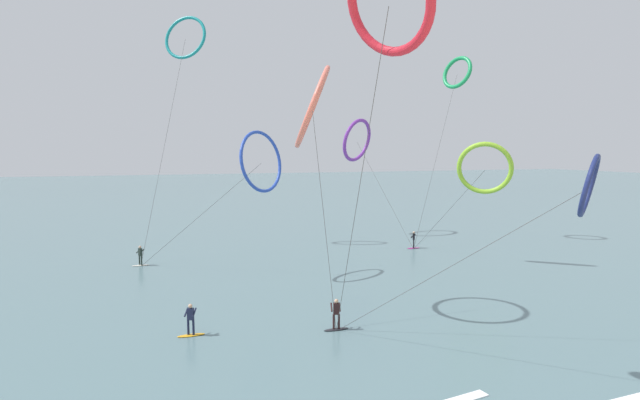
# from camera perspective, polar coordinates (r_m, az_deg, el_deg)

# --- Properties ---
(sea_water) EXTENTS (400.00, 200.00, 0.08)m
(sea_water) POSITION_cam_1_polar(r_m,az_deg,el_deg) (113.90, -14.24, 0.66)
(sea_water) COLOR slate
(sea_water) RESTS_ON ground
(surfer_charcoal) EXTENTS (1.40, 0.63, 1.70)m
(surfer_charcoal) POSITION_cam_1_polar(r_m,az_deg,el_deg) (26.98, 1.91, -13.41)
(surfer_charcoal) COLOR black
(surfer_charcoal) RESTS_ON ground
(surfer_ivory) EXTENTS (1.40, 0.72, 1.70)m
(surfer_ivory) POSITION_cam_1_polar(r_m,az_deg,el_deg) (43.95, -20.20, -6.25)
(surfer_ivory) COLOR silver
(surfer_ivory) RESTS_ON ground
(surfer_magenta) EXTENTS (1.40, 0.71, 1.70)m
(surfer_magenta) POSITION_cam_1_polar(r_m,az_deg,el_deg) (49.39, 10.86, -4.71)
(surfer_magenta) COLOR #CC288E
(surfer_magenta) RESTS_ON ground
(surfer_amber) EXTENTS (1.40, 0.68, 1.70)m
(surfer_amber) POSITION_cam_1_polar(r_m,az_deg,el_deg) (27.01, -14.84, -13.57)
(surfer_amber) COLOR orange
(surfer_amber) RESTS_ON ground
(kite_teal) EXTENTS (7.01, 10.04, 23.07)m
(kite_teal) POSITION_cam_1_polar(r_m,az_deg,el_deg) (52.45, -15.43, 17.78)
(kite_teal) COLOR teal
(kite_teal) RESTS_ON ground
(kite_navy) EXTENTS (12.05, 7.37, 9.57)m
(kite_navy) POSITION_cam_1_polar(r_m,az_deg,el_deg) (26.56, 28.82, 1.43)
(kite_navy) COLOR navy
(kite_navy) RESTS_ON ground
(kite_violet) EXTENTS (5.15, 11.72, 13.41)m
(kite_violet) POSITION_cam_1_polar(r_m,az_deg,el_deg) (56.33, 4.34, 6.95)
(kite_violet) COLOR purple
(kite_violet) RESTS_ON ground
(kite_coral) EXTENTS (3.52, 5.76, 14.51)m
(kite_coral) POSITION_cam_1_polar(r_m,az_deg,el_deg) (28.37, -0.89, 10.75)
(kite_coral) COLOR #EA7260
(kite_coral) RESTS_ON ground
(kite_crimson) EXTENTS (3.07, 9.65, 16.90)m
(kite_crimson) POSITION_cam_1_polar(r_m,az_deg,el_deg) (19.04, 8.02, 21.94)
(kite_crimson) COLOR red
(kite_crimson) RESTS_ON ground
(kite_emerald) EXTENTS (8.00, 5.21, 19.80)m
(kite_emerald) POSITION_cam_1_polar(r_m,az_deg,el_deg) (55.59, 15.69, 14.10)
(kite_emerald) COLOR #199351
(kite_emerald) RESTS_ON ground
(kite_lime) EXTENTS (4.45, 10.23, 10.50)m
(kite_lime) POSITION_cam_1_polar(r_m,az_deg,el_deg) (42.92, 18.65, 3.52)
(kite_lime) COLOR #8CC62D
(kite_lime) RESTS_ON ground
(kite_cobalt) EXTENTS (11.04, 8.88, 11.23)m
(kite_cobalt) POSITION_cam_1_polar(r_m,az_deg,el_deg) (36.89, -6.86, 4.46)
(kite_cobalt) COLOR #2647B7
(kite_cobalt) RESTS_ON ground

